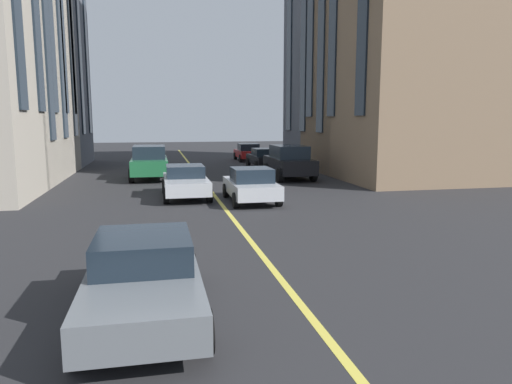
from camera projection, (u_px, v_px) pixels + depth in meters
lane_centre_line at (246, 235)px, 13.67m from camera, size 80.00×0.16×0.01m
car_grey_parked_a at (144, 276)px, 7.94m from camera, size 4.40×1.95×1.37m
car_red_mid at (248, 152)px, 38.70m from camera, size 3.90×1.89×1.40m
car_green_far at (149, 162)px, 26.61m from camera, size 4.70×2.14×1.88m
car_silver_parked_b at (251, 185)px, 19.16m from camera, size 3.90×1.89×1.40m
car_black_trailing at (289, 162)px, 26.82m from camera, size 4.70×2.14×1.88m
car_black_oncoming at (265, 158)px, 32.81m from camera, size 4.40×1.95×1.37m
car_silver_near at (185, 181)px, 20.36m from camera, size 4.40×1.95×1.37m
building_right_far at (387, 36)px, 32.86m from camera, size 10.49×12.13×18.13m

